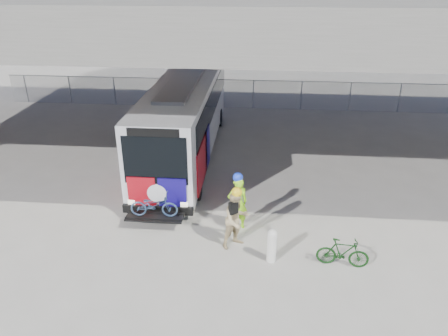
# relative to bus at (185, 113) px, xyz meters

# --- Properties ---
(ground) EXTENTS (160.00, 160.00, 0.00)m
(ground) POSITION_rel_bus_xyz_m (2.00, -4.30, -2.11)
(ground) COLOR #9E9991
(ground) RESTS_ON ground
(bus) EXTENTS (2.67, 12.90, 3.69)m
(bus) POSITION_rel_bus_xyz_m (0.00, 0.00, 0.00)
(bus) COLOR silver
(bus) RESTS_ON ground
(overpass) EXTENTS (40.00, 16.00, 7.95)m
(overpass) POSITION_rel_bus_xyz_m (2.00, -0.30, 4.44)
(overpass) COLOR #605E59
(overpass) RESTS_ON ground
(chainlink_fence) EXTENTS (30.00, 0.06, 30.00)m
(chainlink_fence) POSITION_rel_bus_xyz_m (2.00, 7.70, -0.69)
(chainlink_fence) COLOR gray
(chainlink_fence) RESTS_ON ground
(bollard) EXTENTS (0.30, 0.30, 1.14)m
(bollard) POSITION_rel_bus_xyz_m (4.04, -8.10, -1.50)
(bollard) COLOR silver
(bollard) RESTS_ON ground
(cyclist_hivis) EXTENTS (0.84, 0.70, 2.15)m
(cyclist_hivis) POSITION_rel_bus_xyz_m (2.86, -6.33, -1.07)
(cyclist_hivis) COLOR #95F019
(cyclist_hivis) RESTS_ON ground
(cyclist_tan) EXTENTS (1.21, 1.17, 2.15)m
(cyclist_tan) POSITION_rel_bus_xyz_m (2.89, -7.38, -1.10)
(cyclist_tan) COLOR tan
(cyclist_tan) RESTS_ON ground
(bike_parked) EXTENTS (1.62, 0.62, 0.95)m
(bike_parked) POSITION_rel_bus_xyz_m (6.18, -8.16, -1.63)
(bike_parked) COLOR #133B13
(bike_parked) RESTS_ON ground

